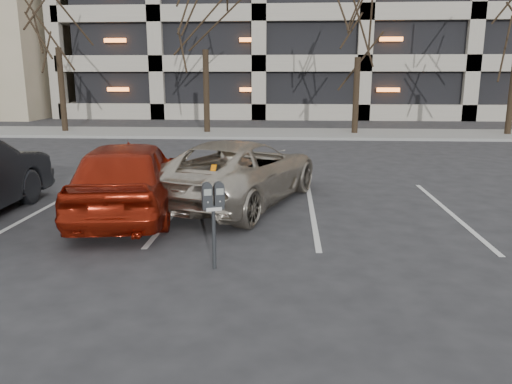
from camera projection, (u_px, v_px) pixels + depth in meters
The scene contains 7 objects.
ground at pixel (233, 245), 8.21m from camera, with size 140.00×140.00×0.00m, color #28282B.
sidewalk at pixel (270, 133), 23.74m from camera, with size 80.00×4.00×0.12m, color gray.
stall_lines at pixel (179, 208), 10.53m from camera, with size 16.90×5.20×0.00m.
tree_c at pixel (360, 7), 22.21m from camera, with size 3.48×3.48×7.91m.
parking_meter at pixel (213, 204), 6.99m from camera, with size 0.34×0.22×1.25m.
suv_silver at pixel (238, 171), 10.88m from camera, with size 3.83×5.43×1.38m.
car_red at pixel (128, 177), 9.85m from camera, with size 1.82×4.52×1.54m, color maroon.
Camera 1 is at (0.89, -7.75, 2.71)m, focal length 35.00 mm.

